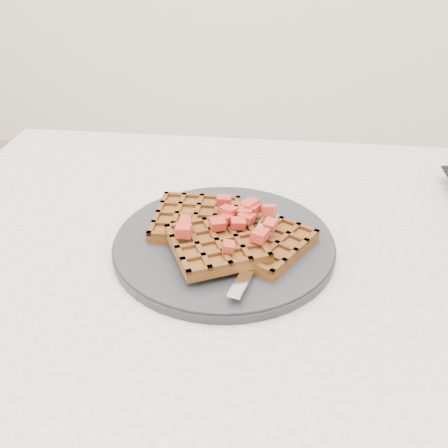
% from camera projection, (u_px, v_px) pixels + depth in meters
% --- Properties ---
extents(table, '(1.20, 0.80, 0.75)m').
position_uv_depth(table, '(302.00, 316.00, 0.75)').
color(table, silver).
rests_on(table, ground).
extents(plate, '(0.31, 0.31, 0.02)m').
position_uv_depth(plate, '(224.00, 243.00, 0.70)').
color(plate, black).
rests_on(plate, table).
extents(waffles, '(0.24, 0.21, 0.03)m').
position_uv_depth(waffles, '(224.00, 233.00, 0.69)').
color(waffles, brown).
rests_on(waffles, plate).
extents(strawberry_pile, '(0.15, 0.15, 0.02)m').
position_uv_depth(strawberry_pile, '(224.00, 215.00, 0.68)').
color(strawberry_pile, maroon).
rests_on(strawberry_pile, waffles).
extents(fork, '(0.06, 0.18, 0.02)m').
position_uv_depth(fork, '(257.00, 254.00, 0.65)').
color(fork, silver).
rests_on(fork, plate).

